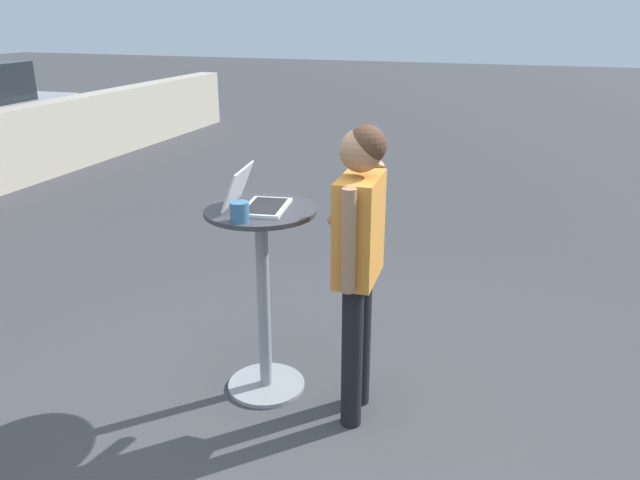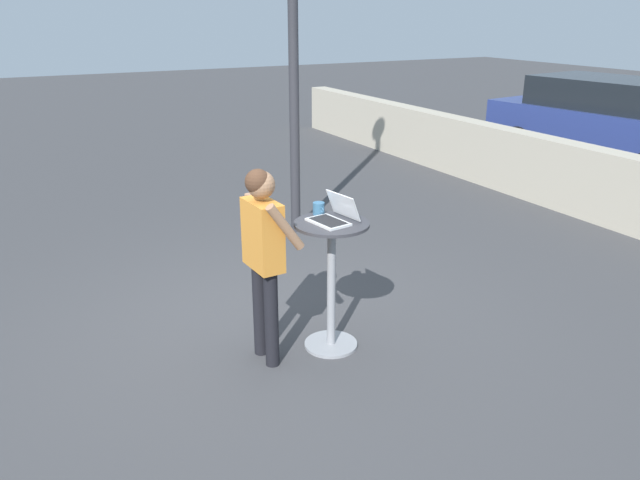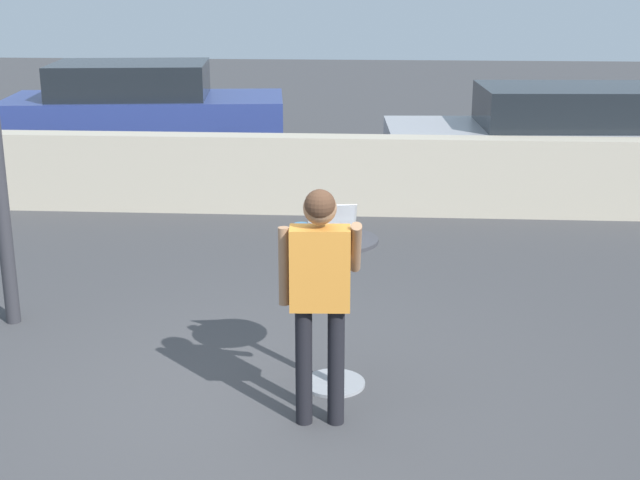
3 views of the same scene
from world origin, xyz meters
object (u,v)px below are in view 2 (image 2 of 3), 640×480
Objects in this scene: coffee_mug at (319,208)px; standing_person at (263,245)px; cafe_table at (331,274)px; laptop at (334,216)px; parked_car_near_street at (609,122)px.

standing_person is at bearing -73.75° from coffee_mug.
standing_person reaches higher than cafe_table.
parked_car_near_street is (-3.27, 7.38, -0.35)m from laptop.
laptop is 0.61m from standing_person.
parked_car_near_street is at bearing 113.86° from cafe_table.
laptop is at bearing 110.61° from cafe_table.
laptop is 8.08m from parked_car_near_street.
coffee_mug is 0.03× the size of parked_car_near_street.
coffee_mug is at bearing 178.30° from cafe_table.
laptop is 2.85× the size of coffee_mug.
coffee_mug is 0.61m from standing_person.
cafe_table is 2.91× the size of laptop.
coffee_mug is (-0.23, 0.01, 0.49)m from cafe_table.
coffee_mug is 0.08× the size of standing_person.
cafe_table is 0.49m from laptop.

